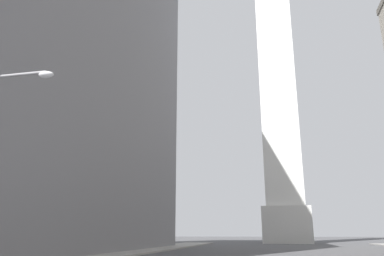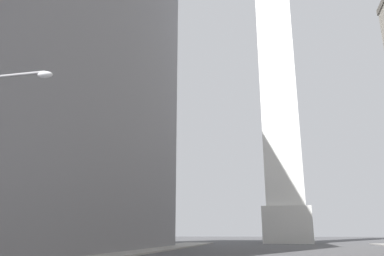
% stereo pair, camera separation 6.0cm
% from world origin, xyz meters
% --- Properties ---
extents(building_left, '(22.44, 47.76, 44.20)m').
position_xyz_m(building_left, '(-26.72, 27.95, 22.11)').
color(building_left, slate).
rests_on(building_left, ground_plane).
extents(obelisk, '(8.35, 8.35, 79.51)m').
position_xyz_m(obelisk, '(0.00, 69.90, 38.20)').
color(obelisk, silver).
rests_on(obelisk, ground_plane).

